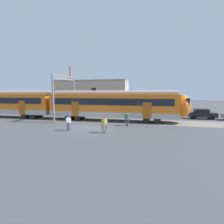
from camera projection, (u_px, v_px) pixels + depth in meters
name	position (u px, v px, depth m)	size (l,w,h in m)	color
ground_plane	(88.00, 127.00, 20.41)	(160.00, 160.00, 0.00)	#424247
track_bed	(44.00, 118.00, 27.49)	(80.00, 4.40, 0.01)	slate
commuter_train	(7.00, 103.00, 28.72)	(56.65, 3.07, 4.73)	#B2ADA8
pedestrian_white	(68.00, 122.00, 18.57)	(0.51, 0.71, 1.67)	navy
pedestrian_yellow	(105.00, 123.00, 17.46)	(0.66, 0.56, 1.67)	#6B6051
pedestrian_green	(127.00, 118.00, 21.15)	(0.63, 0.57, 1.67)	navy
parked_car_black	(202.00, 114.00, 26.75)	(4.08, 1.91, 1.54)	black
catenary_gantry	(65.00, 91.00, 26.19)	(0.24, 6.64, 6.53)	gray
background_building	(91.00, 97.00, 34.94)	(14.42, 5.00, 9.20)	#B2A899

